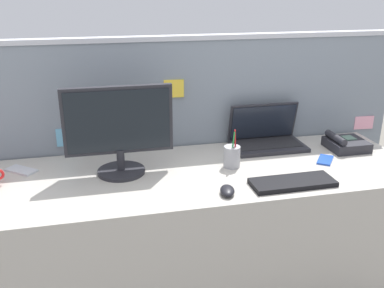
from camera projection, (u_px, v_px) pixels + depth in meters
The scene contains 10 objects.
desk at pixel (194, 238), 2.14m from camera, with size 2.12×0.69×0.72m, color #ADA89E.
cubicle_divider at pixel (179, 155), 2.39m from camera, with size 2.47×0.08×1.30m.
desktop_monitor at pixel (119, 127), 1.93m from camera, with size 0.49×0.22×0.41m.
laptop at pixel (266, 136), 2.32m from camera, with size 0.38×0.23×0.22m.
desk_phone at pixel (345, 144), 2.28m from camera, with size 0.19×0.18×0.09m.
keyboard_main at pixel (293, 182), 1.88m from camera, with size 0.37×0.14×0.02m, color black.
computer_mouse_right_hand at pixel (227, 191), 1.79m from camera, with size 0.06×0.10×0.03m, color black.
pen_cup at pixel (232, 156), 2.05m from camera, with size 0.08×0.08×0.19m.
cell_phone_silver_slab at pixel (21, 170), 2.02m from camera, with size 0.07×0.15×0.01m, color #B7BAC1.
cell_phone_blue_case at pixel (325, 160), 2.14m from camera, with size 0.06×0.13×0.01m, color blue.
Camera 1 is at (-0.42, -1.79, 1.55)m, focal length 40.51 mm.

